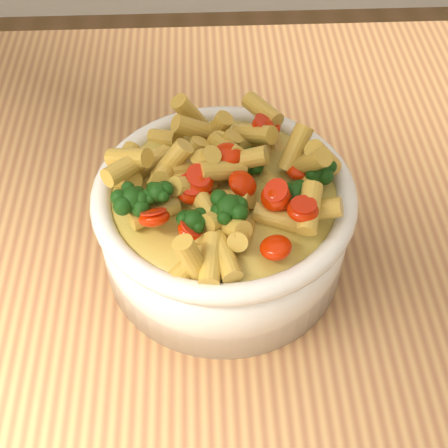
{
  "coord_description": "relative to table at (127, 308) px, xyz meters",
  "views": [
    {
      "loc": [
        0.09,
        -0.39,
        1.38
      ],
      "look_at": [
        0.11,
        -0.01,
        0.95
      ],
      "focal_mm": 50.0,
      "sensor_mm": 36.0,
      "label": 1
    }
  ],
  "objects": [
    {
      "name": "serving_bowl",
      "position": [
        0.11,
        -0.01,
        0.15
      ],
      "size": [
        0.23,
        0.23,
        0.1
      ],
      "color": "white",
      "rests_on": "table"
    },
    {
      "name": "table",
      "position": [
        0.0,
        0.0,
        0.0
      ],
      "size": [
        1.2,
        0.8,
        0.9
      ],
      "color": "tan",
      "rests_on": "ground"
    },
    {
      "name": "pasta_salad",
      "position": [
        0.11,
        -0.01,
        0.21
      ],
      "size": [
        0.18,
        0.18,
        0.04
      ],
      "color": "gold",
      "rests_on": "serving_bowl"
    }
  ]
}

